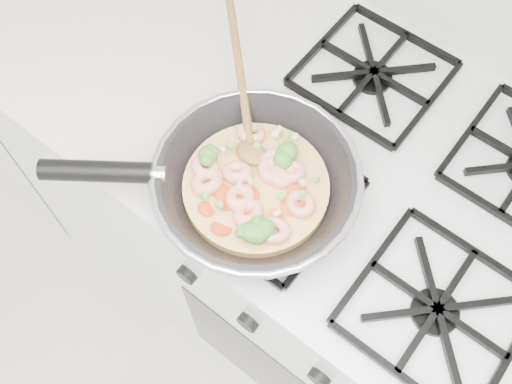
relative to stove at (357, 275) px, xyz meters
The scene contains 3 objects.
stove is the anchor object (origin of this frame).
counter_left 0.80m from the stove, behind, with size 1.00×0.60×0.90m.
skillet 0.55m from the stove, 134.92° to the right, with size 0.43×0.44×0.09m.
Camera 1 is at (0.09, 1.21, 1.73)m, focal length 41.04 mm.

